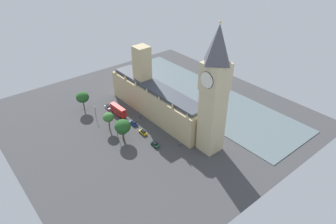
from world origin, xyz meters
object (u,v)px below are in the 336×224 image
object	(u,v)px
clock_tower	(214,90)
plane_tree_corner	(83,97)
parliament_building	(155,98)
street_lamp_slot_12	(95,110)
car_yellow_cab_under_trees	(143,132)
plane_tree_slot_10	(122,129)
car_white_trailing	(108,107)
pedestrian_midblock	(180,145)
plane_tree_leading	(123,126)
car_dark_green_opposite_hall	(155,144)
pedestrian_kerbside	(140,117)
double_decker_bus_near_tower	(118,110)
plane_tree_far_end	(108,117)
street_lamp_slot_11	(117,128)
car_blue_by_river_gate	(134,123)

from	to	relation	value
clock_tower	plane_tree_corner	xyz separation A→B (m)	(26.16, -61.70, -20.28)
parliament_building	street_lamp_slot_12	size ratio (longest dim) A/B	9.49
car_yellow_cab_under_trees	plane_tree_slot_10	xyz separation A→B (m)	(9.37, -1.65, 4.82)
car_white_trailing	car_yellow_cab_under_trees	distance (m)	29.30
street_lamp_slot_12	car_yellow_cab_under_trees	bearing A→B (deg)	111.34
pedestrian_midblock	plane_tree_leading	world-z (taller)	plane_tree_leading
parliament_building	car_dark_green_opposite_hall	xyz separation A→B (m)	(15.99, 20.66, -7.65)
parliament_building	car_yellow_cab_under_trees	size ratio (longest dim) A/B	13.35
pedestrian_kerbside	plane_tree_leading	bearing A→B (deg)	149.97
pedestrian_kerbside	street_lamp_slot_12	world-z (taller)	street_lamp_slot_12
clock_tower	pedestrian_kerbside	world-z (taller)	clock_tower
double_decker_bus_near_tower	plane_tree_far_end	xyz separation A→B (m)	(9.83, 8.44, 3.96)
car_yellow_cab_under_trees	plane_tree_far_end	xyz separation A→B (m)	(9.80, -12.38, 5.71)
car_yellow_cab_under_trees	pedestrian_midblock	distance (m)	18.37
pedestrian_midblock	street_lamp_slot_11	bearing A→B (deg)	127.92
parliament_building	pedestrian_midblock	size ratio (longest dim) A/B	39.34
street_lamp_slot_11	street_lamp_slot_12	xyz separation A→B (m)	(-0.07, -19.94, -0.38)
clock_tower	street_lamp_slot_11	distance (m)	46.18
double_decker_bus_near_tower	plane_tree_far_end	size ratio (longest dim) A/B	1.20
car_blue_by_river_gate	pedestrian_midblock	xyz separation A→B (m)	(-5.90, 25.91, -0.20)
plane_tree_far_end	plane_tree_slot_10	distance (m)	10.78
pedestrian_kerbside	plane_tree_corner	bearing A→B (deg)	63.30
car_yellow_cab_under_trees	street_lamp_slot_12	size ratio (longest dim) A/B	0.71
car_dark_green_opposite_hall	clock_tower	bearing A→B (deg)	139.16
plane_tree_leading	plane_tree_corner	bearing A→B (deg)	-86.81
pedestrian_kerbside	plane_tree_corner	xyz separation A→B (m)	(17.16, -24.29, 6.45)
car_blue_by_river_gate	street_lamp_slot_11	xyz separation A→B (m)	(10.81, 3.52, 3.94)
pedestrian_midblock	plane_tree_leading	size ratio (longest dim) A/B	0.16
plane_tree_leading	street_lamp_slot_11	xyz separation A→B (m)	(1.04, -3.41, -2.00)
double_decker_bus_near_tower	plane_tree_slot_10	size ratio (longest dim) A/B	1.32
pedestrian_midblock	pedestrian_kerbside	bearing A→B (deg)	91.97
pedestrian_kerbside	car_yellow_cab_under_trees	bearing A→B (deg)	178.89
plane_tree_slot_10	street_lamp_slot_11	world-z (taller)	plane_tree_slot_10
car_yellow_cab_under_trees	street_lamp_slot_11	size ratio (longest dim) A/B	0.65
car_blue_by_river_gate	pedestrian_midblock	size ratio (longest dim) A/B	3.13
double_decker_bus_near_tower	plane_tree_slot_10	world-z (taller)	plane_tree_slot_10
clock_tower	pedestrian_midblock	distance (m)	29.49
pedestrian_kerbside	street_lamp_slot_11	xyz separation A→B (m)	(16.32, 6.10, 4.11)
plane_tree_corner	plane_tree_far_end	size ratio (longest dim) A/B	1.13
pedestrian_midblock	plane_tree_far_end	distance (m)	34.30
pedestrian_kerbside	car_blue_by_river_gate	bearing A→B (deg)	143.22
parliament_building	car_white_trailing	size ratio (longest dim) A/B	13.49
street_lamp_slot_11	car_dark_green_opposite_hall	bearing A→B (deg)	119.33
double_decker_bus_near_tower	car_dark_green_opposite_hall	xyz separation A→B (m)	(1.20, 31.12, -1.75)
double_decker_bus_near_tower	street_lamp_slot_12	distance (m)	11.01
plane_tree_corner	street_lamp_slot_11	world-z (taller)	plane_tree_corner
double_decker_bus_near_tower	pedestrian_kerbside	xyz separation A→B (m)	(-6.35, 9.40, -1.91)
pedestrian_kerbside	plane_tree_slot_10	xyz separation A→B (m)	(15.74, 9.77, 4.98)
car_dark_green_opposite_hall	plane_tree_slot_10	distance (m)	15.27
parliament_building	car_dark_green_opposite_hall	size ratio (longest dim) A/B	13.27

